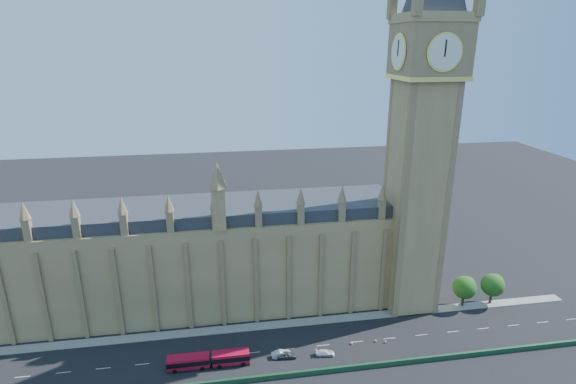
{
  "coord_description": "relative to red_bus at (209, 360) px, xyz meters",
  "views": [
    {
      "loc": [
        -9.79,
        -84.17,
        65.61
      ],
      "look_at": [
        5.5,
        10.0,
        34.11
      ],
      "focal_mm": 28.0,
      "sensor_mm": 36.0,
      "label": 1
    }
  ],
  "objects": [
    {
      "name": "ground",
      "position": [
        13.77,
        2.89,
        -1.55
      ],
      "size": [
        400.0,
        400.0,
        0.0
      ],
      "primitive_type": "plane",
      "color": "black",
      "rests_on": "ground"
    },
    {
      "name": "palace_westminster",
      "position": [
        -11.23,
        24.89,
        12.31
      ],
      "size": [
        120.0,
        20.0,
        28.0
      ],
      "color": "olive",
      "rests_on": "ground"
    },
    {
      "name": "elizabeth_tower",
      "position": [
        51.77,
        16.89,
        53.0
      ],
      "size": [
        20.59,
        20.59,
        105.0
      ],
      "color": "olive",
      "rests_on": "ground"
    },
    {
      "name": "bridge_parapet",
      "position": [
        13.77,
        -6.11,
        -0.95
      ],
      "size": [
        160.0,
        0.6,
        1.2
      ],
      "primitive_type": "cube",
      "color": "#1E4C2D",
      "rests_on": "ground"
    },
    {
      "name": "kerb_north",
      "position": [
        13.77,
        12.39,
        -1.47
      ],
      "size": [
        160.0,
        3.0,
        0.16
      ],
      "primitive_type": "cube",
      "color": "gray",
      "rests_on": "ground"
    },
    {
      "name": "tree_east_near",
      "position": [
        66.0,
        12.98,
        4.09
      ],
      "size": [
        6.0,
        6.0,
        8.5
      ],
      "color": "#382619",
      "rests_on": "ground"
    },
    {
      "name": "tree_east_far",
      "position": [
        74.0,
        12.98,
        4.09
      ],
      "size": [
        6.0,
        6.0,
        8.5
      ],
      "color": "#382619",
      "rests_on": "ground"
    },
    {
      "name": "red_bus",
      "position": [
        0.0,
        0.0,
        0.0
      ],
      "size": [
        17.38,
        2.84,
        2.95
      ],
      "rotation": [
        0.0,
        0.0,
        -0.01
      ],
      "color": "#B10B27",
      "rests_on": "ground"
    },
    {
      "name": "car_grey",
      "position": [
        16.94,
        -0.0,
        -0.83
      ],
      "size": [
        4.36,
        2.07,
        1.44
      ],
      "primitive_type": "imported",
      "rotation": [
        0.0,
        0.0,
        1.48
      ],
      "color": "#3E4246",
      "rests_on": "ground"
    },
    {
      "name": "car_silver",
      "position": [
        15.77,
        0.59,
        -0.83
      ],
      "size": [
        4.51,
        1.98,
        1.44
      ],
      "primitive_type": "imported",
      "rotation": [
        0.0,
        0.0,
        1.68
      ],
      "color": "#A4A6AC",
      "rests_on": "ground"
    },
    {
      "name": "car_white",
      "position": [
        25.43,
        -0.51,
        -0.94
      ],
      "size": [
        4.37,
        2.17,
        1.22
      ],
      "primitive_type": "imported",
      "rotation": [
        0.0,
        0.0,
        1.46
      ],
      "color": "silver",
      "rests_on": "ground"
    },
    {
      "name": "cone_a",
      "position": [
        32.36,
        2.08,
        -1.24
      ],
      "size": [
        0.46,
        0.46,
        0.65
      ],
      "rotation": [
        0.0,
        0.0,
        0.13
      ],
      "color": "black",
      "rests_on": "ground"
    },
    {
      "name": "cone_b",
      "position": [
        38.15,
        2.12,
        -1.2
      ],
      "size": [
        0.51,
        0.51,
        0.72
      ],
      "rotation": [
        0.0,
        0.0,
        0.15
      ],
      "color": "black",
      "rests_on": "ground"
    },
    {
      "name": "cone_c",
      "position": [
        40.25,
        1.41,
        -1.21
      ],
      "size": [
        0.51,
        0.51,
        0.7
      ],
      "rotation": [
        0.0,
        0.0,
        0.18
      ],
      "color": "black",
      "rests_on": "ground"
    },
    {
      "name": "cone_d",
      "position": [
        32.47,
        2.29,
        -1.2
      ],
      "size": [
        0.58,
        0.58,
        0.72
      ],
      "rotation": [
        0.0,
        0.0,
        0.33
      ],
      "color": "black",
      "rests_on": "ground"
    }
  ]
}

